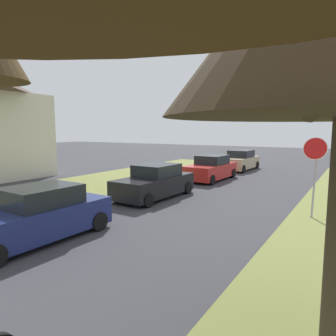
# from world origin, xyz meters

# --- Properties ---
(stop_sign_far) EXTENTS (0.82, 0.77, 2.90)m
(stop_sign_far) POSITION_xyz_m (4.36, 13.15, 2.14)
(stop_sign_far) COLOR #9EA0A5
(stop_sign_far) RESTS_ON grass_verge_right
(parked_sedan_navy) EXTENTS (2.04, 4.45, 1.57)m
(parked_sedan_navy) POSITION_xyz_m (-2.15, 6.51, 0.72)
(parked_sedan_navy) COLOR navy
(parked_sedan_navy) RESTS_ON ground
(parked_sedan_black) EXTENTS (2.04, 4.45, 1.57)m
(parked_sedan_black) POSITION_xyz_m (-2.45, 13.03, 0.72)
(parked_sedan_black) COLOR black
(parked_sedan_black) RESTS_ON ground
(parked_sedan_red) EXTENTS (2.04, 4.45, 1.57)m
(parked_sedan_red) POSITION_xyz_m (-2.34, 19.25, 0.72)
(parked_sedan_red) COLOR red
(parked_sedan_red) RESTS_ON ground
(parked_sedan_tan) EXTENTS (2.04, 4.45, 1.57)m
(parked_sedan_tan) POSITION_xyz_m (-2.39, 25.08, 0.72)
(parked_sedan_tan) COLOR tan
(parked_sedan_tan) RESTS_ON ground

